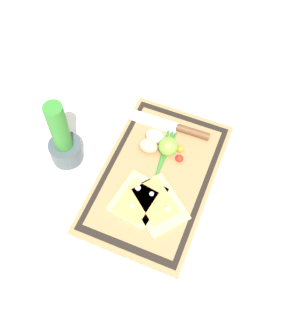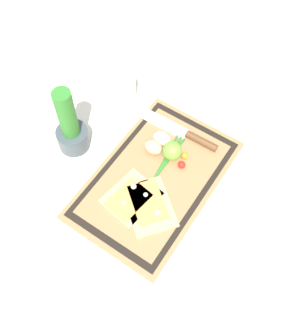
# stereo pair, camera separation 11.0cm
# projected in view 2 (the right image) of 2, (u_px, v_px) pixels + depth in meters

# --- Properties ---
(ground_plane) EXTENTS (6.00, 6.00, 0.00)m
(ground_plane) POSITION_uv_depth(u_px,v_px,m) (155.00, 181.00, 1.12)
(ground_plane) COLOR silver
(cutting_board) EXTENTS (0.49, 0.31, 0.02)m
(cutting_board) POSITION_uv_depth(u_px,v_px,m) (155.00, 179.00, 1.11)
(cutting_board) COLOR #997047
(cutting_board) RESTS_ON ground_plane
(pizza_slice_near) EXTENTS (0.19, 0.20, 0.02)m
(pizza_slice_near) POSITION_uv_depth(u_px,v_px,m) (149.00, 205.00, 1.06)
(pizza_slice_near) COLOR tan
(pizza_slice_near) RESTS_ON cutting_board
(pizza_slice_far) EXTENTS (0.16, 0.14, 0.02)m
(pizza_slice_far) POSITION_uv_depth(u_px,v_px,m) (131.00, 198.00, 1.07)
(pizza_slice_far) COLOR tan
(pizza_slice_far) RESTS_ON cutting_board
(knife) EXTENTS (0.04, 0.30, 0.02)m
(knife) POSITION_uv_depth(u_px,v_px,m) (187.00, 134.00, 1.17)
(knife) COLOR silver
(knife) RESTS_ON cutting_board
(egg_brown) EXTENTS (0.04, 0.06, 0.04)m
(egg_brown) POSITION_uv_depth(u_px,v_px,m) (153.00, 147.00, 1.13)
(egg_brown) COLOR tan
(egg_brown) RESTS_ON cutting_board
(egg_pink) EXTENTS (0.04, 0.06, 0.04)m
(egg_pink) POSITION_uv_depth(u_px,v_px,m) (162.00, 139.00, 1.15)
(egg_pink) COLOR beige
(egg_pink) RESTS_ON cutting_board
(lime) EXTENTS (0.06, 0.06, 0.06)m
(lime) POSITION_uv_depth(u_px,v_px,m) (174.00, 152.00, 1.11)
(lime) COLOR #70A838
(lime) RESTS_ON cutting_board
(cherry_tomato_red) EXTENTS (0.02, 0.02, 0.02)m
(cherry_tomato_red) POSITION_uv_depth(u_px,v_px,m) (182.00, 165.00, 1.11)
(cherry_tomato_red) COLOR red
(cherry_tomato_red) RESTS_ON cutting_board
(cherry_tomato_yellow) EXTENTS (0.02, 0.02, 0.02)m
(cherry_tomato_yellow) POSITION_uv_depth(u_px,v_px,m) (185.00, 156.00, 1.13)
(cherry_tomato_yellow) COLOR orange
(cherry_tomato_yellow) RESTS_ON cutting_board
(scallion_bunch) EXTENTS (0.31, 0.05, 0.01)m
(scallion_bunch) POSITION_uv_depth(u_px,v_px,m) (156.00, 177.00, 1.10)
(scallion_bunch) COLOR #2D7528
(scallion_bunch) RESTS_ON cutting_board
(herb_pot) EXTENTS (0.09, 0.09, 0.23)m
(herb_pot) POSITION_uv_depth(u_px,v_px,m) (71.00, 129.00, 1.11)
(herb_pot) COLOR #3D474C
(herb_pot) RESTS_ON ground_plane
(sauce_jar) EXTENTS (0.07, 0.07, 0.10)m
(sauce_jar) POSITION_uv_depth(u_px,v_px,m) (125.00, 88.00, 1.23)
(sauce_jar) COLOR silver
(sauce_jar) RESTS_ON ground_plane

